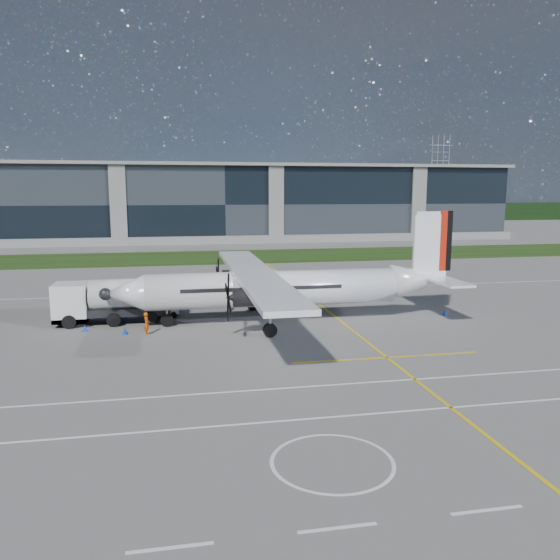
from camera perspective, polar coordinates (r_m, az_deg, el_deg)
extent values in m
plane|color=slate|center=(77.83, -3.66, 1.77)|extent=(400.00, 400.00, 0.00)
cube|color=#1B320D|center=(85.71, -4.33, 2.47)|extent=(400.00, 18.00, 0.04)
cube|color=black|center=(116.99, -6.18, 7.94)|extent=(120.00, 20.00, 15.00)
cube|color=black|center=(176.98, -7.76, 6.89)|extent=(400.00, 6.00, 6.00)
cube|color=yellow|center=(49.29, 4.20, -2.62)|extent=(0.20, 70.00, 0.01)
cube|color=white|center=(26.53, 11.53, -13.39)|extent=(90.00, 0.15, 0.01)
imported|color=#F25907|center=(40.05, -13.76, -4.29)|extent=(0.57, 0.78, 1.87)
cone|color=#0B3BCA|center=(44.63, -15.74, -3.88)|extent=(0.36, 0.36, 0.50)
cone|color=#0B3BCA|center=(40.79, -15.91, -5.12)|extent=(0.36, 0.36, 0.50)
cone|color=#0B3BCA|center=(42.43, -19.71, -4.76)|extent=(0.36, 0.36, 0.50)
cone|color=#0B3BCA|center=(57.19, -4.81, -0.72)|extent=(0.36, 0.36, 0.50)
cone|color=#0B3BCA|center=(47.23, 16.88, -3.22)|extent=(0.36, 0.36, 0.50)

